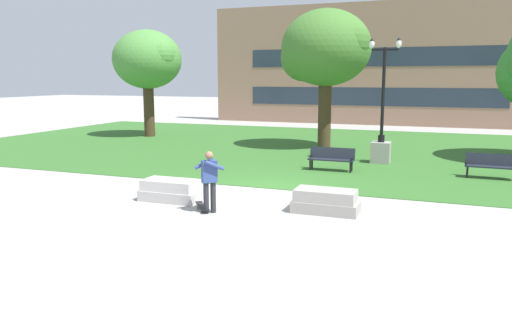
{
  "coord_description": "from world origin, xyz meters",
  "views": [
    {
      "loc": [
        5.39,
        -15.37,
        3.68
      ],
      "look_at": [
        0.17,
        -1.4,
        1.2
      ],
      "focal_mm": 35.0,
      "sensor_mm": 36.0,
      "label": 1
    }
  ],
  "objects": [
    {
      "name": "park_bench_near_right",
      "position": [
        1.37,
        3.95,
        0.54
      ],
      "size": [
        1.8,
        0.54,
        0.9
      ],
      "color": "#1E232D",
      "rests_on": "grass_lawn"
    },
    {
      "name": "concrete_block_left",
      "position": [
        2.52,
        -2.21,
        0.31
      ],
      "size": [
        1.8,
        0.9,
        0.64
      ],
      "color": "#9E9991",
      "rests_on": "ground"
    },
    {
      "name": "grass_lawn",
      "position": [
        0.0,
        10.0,
        0.01
      ],
      "size": [
        40.0,
        20.0,
        0.02
      ],
      "primitive_type": "cube",
      "color": "#336628",
      "rests_on": "ground"
    },
    {
      "name": "person_skateboarder",
      "position": [
        -0.45,
        -3.37,
        0.98
      ],
      "size": [
        0.87,
        0.6,
        1.71
      ],
      "color": "#28282D",
      "rests_on": "ground"
    },
    {
      "name": "skateboard",
      "position": [
        -0.78,
        -3.17,
        0.09
      ],
      "size": [
        0.79,
        0.92,
        0.14
      ],
      "color": "black",
      "rests_on": "ground"
    },
    {
      "name": "ground_plane",
      "position": [
        0.0,
        0.0,
        0.0
      ],
      "size": [
        140.0,
        140.0,
        0.0
      ],
      "primitive_type": "plane",
      "color": "#A3A09B"
    },
    {
      "name": "park_bench_near_left",
      "position": [
        7.18,
        4.43,
        0.54
      ],
      "size": [
        1.82,
        0.59,
        0.9
      ],
      "color": "#1E232D",
      "rests_on": "grass_lawn"
    },
    {
      "name": "concrete_block_center",
      "position": [
        -2.16,
        -2.53,
        0.31
      ],
      "size": [
        1.8,
        0.9,
        0.64
      ],
      "color": "#BCB7B2",
      "rests_on": "ground"
    },
    {
      "name": "building_facade_distant",
      "position": [
        0.11,
        24.5,
        4.66
      ],
      "size": [
        25.87,
        1.03,
        9.34
      ],
      "color": "#8E6B56",
      "rests_on": "ground"
    },
    {
      "name": "lamp_post_center",
      "position": [
        2.98,
        6.51,
        1.09
      ],
      "size": [
        1.32,
        0.8,
        5.29
      ],
      "color": "gray",
      "rests_on": "grass_lawn"
    },
    {
      "name": "tree_near_right",
      "position": [
        -0.39,
        10.13,
        5.07
      ],
      "size": [
        4.78,
        4.56,
        7.08
      ],
      "color": "#42301E",
      "rests_on": "grass_lawn"
    },
    {
      "name": "tree_far_right",
      "position": [
        -11.82,
        11.49,
        4.67
      ],
      "size": [
        4.42,
        4.21,
        6.53
      ],
      "color": "#42301E",
      "rests_on": "grass_lawn"
    }
  ]
}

